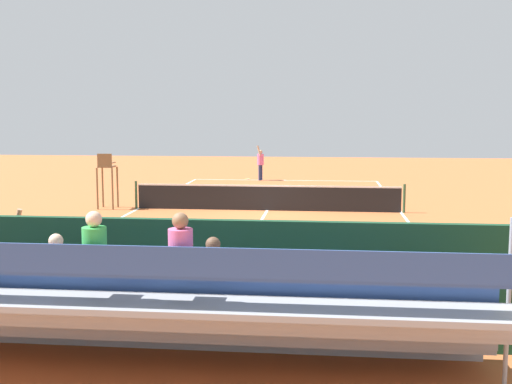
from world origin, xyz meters
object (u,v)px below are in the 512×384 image
object	(u,v)px
tennis_player	(260,162)
equipment_bag	(205,319)
courtside_bench	(334,299)
tennis_ball_near	(270,186)
tennis_racket	(248,179)
umpire_chair	(107,175)
bleacher_stand	(158,308)
tennis_net	(267,197)
line_judge	(10,259)

from	to	relation	value
tennis_player	equipment_bag	bearing A→B (deg)	93.47
courtside_bench	tennis_ball_near	world-z (taller)	courtside_bench
tennis_racket	tennis_ball_near	bearing A→B (deg)	112.86
courtside_bench	umpire_chair	bearing A→B (deg)	-57.03
bleacher_stand	tennis_player	bearing A→B (deg)	-87.44
tennis_net	equipment_bag	xyz separation A→B (m)	(-0.13, 13.40, -0.32)
tennis_net	line_judge	xyz separation A→B (m)	(3.57, 12.94, 0.51)
bleacher_stand	tennis_racket	world-z (taller)	bleacher_stand
courtside_bench	tennis_racket	world-z (taller)	courtside_bench
tennis_ball_near	tennis_player	bearing A→B (deg)	-75.72
courtside_bench	tennis_ball_near	size ratio (longest dim) A/B	27.27
tennis_net	umpire_chair	distance (m)	6.26
tennis_racket	line_judge	world-z (taller)	line_judge
equipment_bag	tennis_ball_near	distance (m)	21.27
tennis_ball_near	tennis_racket	bearing A→B (deg)	-67.14
tennis_player	tennis_ball_near	size ratio (longest dim) A/B	29.18
bleacher_stand	line_judge	world-z (taller)	bleacher_stand
umpire_chair	line_judge	distance (m)	13.05
bleacher_stand	tennis_ball_near	distance (m)	23.24
tennis_net	tennis_player	bearing A→B (deg)	-82.99
bleacher_stand	tennis_racket	xyz separation A→B (m)	(1.94, -26.89, -0.95)
equipment_bag	line_judge	size ratio (longest dim) A/B	0.47
umpire_chair	equipment_bag	xyz separation A→B (m)	(-6.33, 13.24, -1.13)
bleacher_stand	tennis_racket	bearing A→B (deg)	-85.87
tennis_ball_near	courtside_bench	bearing A→B (deg)	97.73
tennis_ball_near	umpire_chair	bearing A→B (deg)	54.87
tennis_player	tennis_racket	world-z (taller)	tennis_player
courtside_bench	line_judge	bearing A→B (deg)	-3.28
equipment_bag	tennis_racket	distance (m)	25.03
bleacher_stand	tennis_racket	distance (m)	26.98
tennis_net	line_judge	bearing A→B (deg)	74.57
umpire_chair	tennis_racket	xyz separation A→B (m)	(-4.09, -11.69, -1.30)
courtside_bench	equipment_bag	world-z (taller)	courtside_bench
tennis_racket	umpire_chair	bearing A→B (deg)	70.71
tennis_racket	tennis_ball_near	xyz separation A→B (m)	(-1.55, 3.67, 0.02)
tennis_net	bleacher_stand	size ratio (longest dim) A/B	1.14
tennis_racket	line_judge	distance (m)	24.53
tennis_net	tennis_racket	xyz separation A→B (m)	(2.11, -11.53, -0.49)
tennis_net	equipment_bag	bearing A→B (deg)	90.56
tennis_player	line_judge	bearing A→B (deg)	84.67
umpire_chair	tennis_racket	distance (m)	12.45
bleacher_stand	equipment_bag	xyz separation A→B (m)	(-0.30, -1.96, -0.78)
equipment_bag	tennis_ball_near	world-z (taller)	equipment_bag
bleacher_stand	tennis_net	bearing A→B (deg)	-90.63
tennis_net	bleacher_stand	xyz separation A→B (m)	(0.17, 15.36, 0.46)
tennis_player	line_judge	xyz separation A→B (m)	(2.23, 23.87, 0.00)
tennis_player	tennis_ball_near	distance (m)	3.33
tennis_net	tennis_ball_near	world-z (taller)	tennis_net
courtside_bench	tennis_net	bearing A→B (deg)	-80.15
tennis_racket	tennis_ball_near	size ratio (longest dim) A/B	8.85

